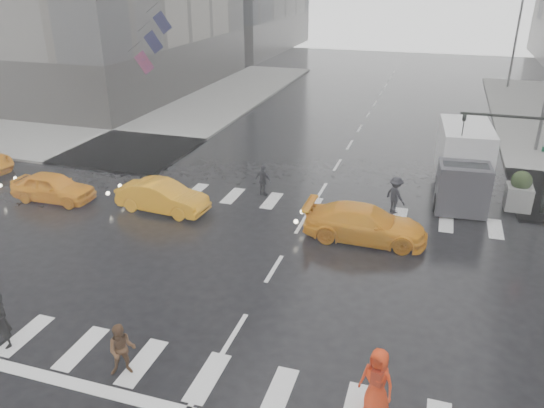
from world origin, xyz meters
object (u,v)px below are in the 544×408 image
(pedestrian_brown, at_px, (122,350))
(taxi_mid, at_px, (163,197))
(box_truck, at_px, (464,161))
(pedestrian_orange, at_px, (377,381))
(traffic_signal_pole, at_px, (530,145))
(taxi_front, at_px, (53,187))

(pedestrian_brown, xyz_separation_m, taxi_mid, (-4.14, 9.90, -0.08))
(taxi_mid, relative_size, box_truck, 0.69)
(pedestrian_orange, distance_m, taxi_mid, 14.19)
(pedestrian_brown, bearing_deg, pedestrian_orange, -20.54)
(traffic_signal_pole, xyz_separation_m, pedestrian_orange, (-4.56, -13.79, -2.31))
(pedestrian_brown, xyz_separation_m, pedestrian_orange, (6.68, 0.73, 0.14))
(traffic_signal_pole, relative_size, pedestrian_brown, 2.90)
(traffic_signal_pole, bearing_deg, pedestrian_orange, -108.29)
(pedestrian_brown, bearing_deg, taxi_mid, 85.93)
(taxi_front, height_order, box_truck, box_truck)
(pedestrian_orange, xyz_separation_m, taxi_front, (-16.36, 8.69, -0.23))
(box_truck, bearing_deg, traffic_signal_pole, -35.36)
(taxi_front, relative_size, box_truck, 0.65)
(pedestrian_orange, xyz_separation_m, taxi_mid, (-10.82, 9.18, -0.21))
(pedestrian_brown, height_order, box_truck, box_truck)
(taxi_front, bearing_deg, traffic_signal_pole, -77.22)
(taxi_mid, bearing_deg, box_truck, -60.46)
(pedestrian_orange, bearing_deg, box_truck, 103.56)
(taxi_mid, bearing_deg, taxi_front, 99.23)
(traffic_signal_pole, height_order, pedestrian_orange, traffic_signal_pole)
(traffic_signal_pole, relative_size, pedestrian_orange, 2.48)
(taxi_front, distance_m, taxi_mid, 5.56)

